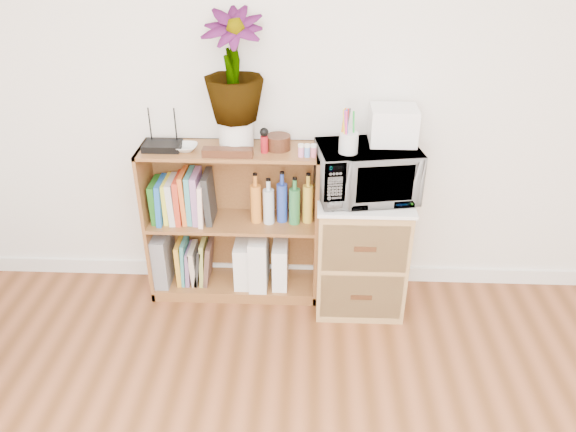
{
  "coord_description": "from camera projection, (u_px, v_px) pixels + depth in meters",
  "views": [
    {
      "loc": [
        0.1,
        -0.74,
        2.14
      ],
      "look_at": [
        -0.02,
        1.95,
        0.62
      ],
      "focal_mm": 35.0,
      "sensor_mm": 36.0,
      "label": 1
    }
  ],
  "objects": [
    {
      "name": "wicker_unit",
      "position": [
        360.0,
        252.0,
        3.27
      ],
      "size": [
        0.5,
        0.45,
        0.7
      ],
      "primitive_type": "cube",
      "color": "#9E7542",
      "rests_on": "ground"
    },
    {
      "name": "white_bowl",
      "position": [
        185.0,
        148.0,
        3.04
      ],
      "size": [
        0.13,
        0.13,
        0.03
      ],
      "primitive_type": "imported",
      "color": "silver",
      "rests_on": "bookshelf"
    },
    {
      "name": "liquor_bottles",
      "position": [
        281.0,
        199.0,
        3.21
      ],
      "size": [
        0.36,
        0.06,
        0.3
      ],
      "color": "orange",
      "rests_on": "bookshelf"
    },
    {
      "name": "trinket_box",
      "position": [
        228.0,
        152.0,
        2.97
      ],
      "size": [
        0.27,
        0.07,
        0.04
      ],
      "primitive_type": "cube",
      "color": "#381A0F",
      "rests_on": "bookshelf"
    },
    {
      "name": "wooden_bowl",
      "position": [
        278.0,
        142.0,
        3.05
      ],
      "size": [
        0.13,
        0.13,
        0.08
      ],
      "primitive_type": "cylinder",
      "color": "#331B0D",
      "rests_on": "bookshelf"
    },
    {
      "name": "file_box",
      "position": [
        163.0,
        256.0,
        3.44
      ],
      "size": [
        0.1,
        0.26,
        0.33
      ],
      "primitive_type": "cube",
      "color": "slate",
      "rests_on": "bookshelf"
    },
    {
      "name": "skirting_board",
      "position": [
        293.0,
        271.0,
        3.62
      ],
      "size": [
        4.0,
        0.02,
        0.1
      ],
      "primitive_type": "cube",
      "color": "white",
      "rests_on": "ground"
    },
    {
      "name": "cookbooks",
      "position": [
        183.0,
        198.0,
        3.23
      ],
      "size": [
        0.36,
        0.2,
        0.3
      ],
      "color": "#20691C",
      "rests_on": "bookshelf"
    },
    {
      "name": "magazine_holder_left",
      "position": [
        243.0,
        262.0,
        3.42
      ],
      "size": [
        0.09,
        0.23,
        0.28
      ],
      "primitive_type": "cube",
      "color": "white",
      "rests_on": "bookshelf"
    },
    {
      "name": "magazine_holder_mid",
      "position": [
        259.0,
        259.0,
        3.4
      ],
      "size": [
        0.11,
        0.27,
        0.34
      ],
      "primitive_type": "cube",
      "color": "white",
      "rests_on": "bookshelf"
    },
    {
      "name": "potted_plant",
      "position": [
        233.0,
        67.0,
        2.87
      ],
      "size": [
        0.32,
        0.32,
        0.57
      ],
      "primitive_type": "imported",
      "color": "#30752F",
      "rests_on": "plant_pot"
    },
    {
      "name": "kokeshi_doll",
      "position": [
        264.0,
        144.0,
        3.0
      ],
      "size": [
        0.04,
        0.04,
        0.09
      ],
      "primitive_type": "cylinder",
      "color": "maroon",
      "rests_on": "bookshelf"
    },
    {
      "name": "plant_pot",
      "position": [
        236.0,
        134.0,
        3.04
      ],
      "size": [
        0.19,
        0.19,
        0.16
      ],
      "primitive_type": "cylinder",
      "color": "silver",
      "rests_on": "bookshelf"
    },
    {
      "name": "microwave",
      "position": [
        366.0,
        172.0,
        3.01
      ],
      "size": [
        0.58,
        0.44,
        0.29
      ],
      "primitive_type": "imported",
      "rotation": [
        0.0,
        0.0,
        0.17
      ],
      "color": "silver",
      "rests_on": "wicker_unit"
    },
    {
      "name": "pen_cup",
      "position": [
        348.0,
        143.0,
        2.85
      ],
      "size": [
        0.1,
        0.1,
        0.11
      ],
      "primitive_type": "cylinder",
      "color": "silver",
      "rests_on": "microwave"
    },
    {
      "name": "bookshelf",
      "position": [
        233.0,
        224.0,
        3.3
      ],
      "size": [
        1.0,
        0.3,
        0.95
      ],
      "primitive_type": "cube",
      "color": "brown",
      "rests_on": "ground"
    },
    {
      "name": "magazine_holder_right",
      "position": [
        280.0,
        263.0,
        3.41
      ],
      "size": [
        0.09,
        0.22,
        0.28
      ],
      "primitive_type": "cube",
      "color": "white",
      "rests_on": "bookshelf"
    },
    {
      "name": "lower_books",
      "position": [
        195.0,
        261.0,
        3.44
      ],
      "size": [
        0.22,
        0.19,
        0.29
      ],
      "color": "gold",
      "rests_on": "bookshelf"
    },
    {
      "name": "paint_jars",
      "position": [
        307.0,
        152.0,
        2.96
      ],
      "size": [
        0.1,
        0.04,
        0.05
      ],
      "primitive_type": "cube",
      "color": "pink",
      "rests_on": "bookshelf"
    },
    {
      "name": "small_appliance",
      "position": [
        393.0,
        125.0,
        2.95
      ],
      "size": [
        0.24,
        0.2,
        0.19
      ],
      "primitive_type": "cube",
      "color": "white",
      "rests_on": "microwave"
    },
    {
      "name": "router",
      "position": [
        163.0,
        146.0,
        3.06
      ],
      "size": [
        0.2,
        0.14,
        0.04
      ],
      "primitive_type": "cube",
      "color": "black",
      "rests_on": "bookshelf"
    }
  ]
}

